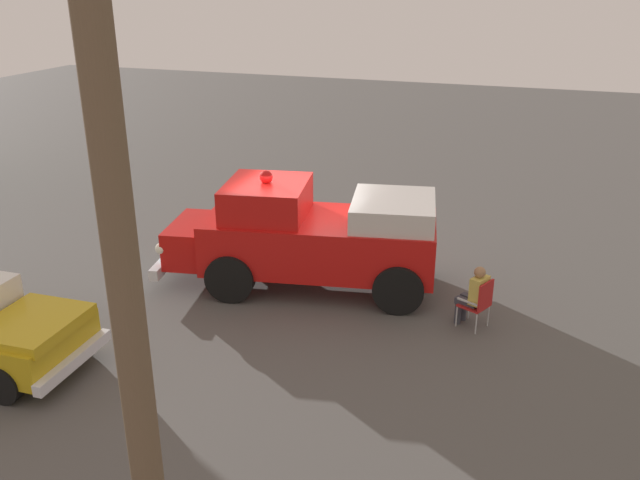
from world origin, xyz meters
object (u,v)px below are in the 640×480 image
(lawn_chair_near_truck, at_px, (479,301))
(utility_pole, at_px, (127,311))
(vintage_fire_truck, at_px, (309,235))
(lawn_chair_spare, at_px, (254,208))
(spectator_seated, at_px, (474,294))

(lawn_chair_near_truck, relative_size, utility_pole, 0.13)
(vintage_fire_truck, bearing_deg, lawn_chair_near_truck, 78.47)
(lawn_chair_near_truck, distance_m, lawn_chair_spare, 7.30)
(lawn_chair_near_truck, xyz_separation_m, utility_pole, (8.17, -1.92, 3.55))
(vintage_fire_truck, distance_m, lawn_chair_near_truck, 3.88)
(utility_pole, bearing_deg, lawn_chair_near_truck, 166.75)
(lawn_chair_spare, bearing_deg, spectator_seated, 60.46)
(utility_pole, bearing_deg, spectator_seated, 167.63)
(lawn_chair_near_truck, height_order, lawn_chair_spare, same)
(vintage_fire_truck, xyz_separation_m, utility_pole, (8.93, 1.83, 2.95))
(lawn_chair_spare, height_order, utility_pole, utility_pole)
(vintage_fire_truck, relative_size, lawn_chair_spare, 6.12)
(lawn_chair_spare, relative_size, spectator_seated, 0.79)
(vintage_fire_truck, bearing_deg, utility_pole, 11.57)
(vintage_fire_truck, height_order, utility_pole, utility_pole)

